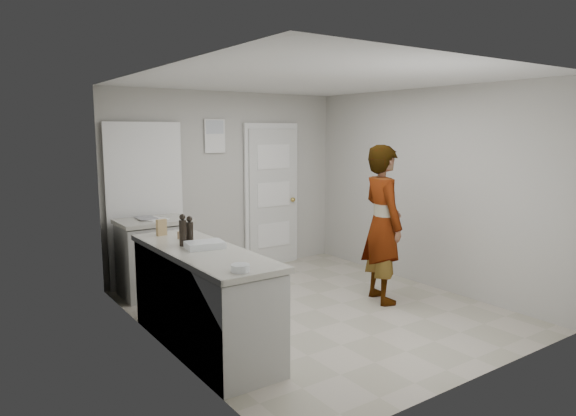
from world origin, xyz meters
TOP-DOWN VIEW (x-y plane):
  - ground at (0.00, 0.00)m, footprint 4.00×4.00m
  - room_shell at (-0.17, 1.95)m, footprint 4.00×4.00m
  - main_counter at (-1.45, -0.20)m, footprint 0.64×1.96m
  - side_counter at (-1.25, 1.55)m, footprint 0.84×0.61m
  - person at (0.83, -0.18)m, footprint 0.61×0.76m
  - cake_mix_box at (-1.52, 0.58)m, footprint 0.11×0.06m
  - spice_jar at (-1.44, 0.32)m, footprint 0.05×0.05m
  - oil_cruet_a at (-1.45, 0.06)m, footprint 0.07×0.07m
  - oil_cruet_b at (-1.54, 0.02)m, footprint 0.07×0.07m
  - baking_dish at (-1.41, -0.18)m, footprint 0.37×0.28m
  - egg_bowl at (-1.54, -1.04)m, footprint 0.14×0.14m
  - papers at (-1.25, 1.56)m, footprint 0.34×0.38m

SIDE VIEW (x-z plane):
  - ground at x=0.00m, z-range 0.00..0.00m
  - main_counter at x=-1.45m, z-range -0.04..0.89m
  - side_counter at x=-1.25m, z-range -0.03..0.89m
  - person at x=0.83m, z-range 0.00..1.82m
  - papers at x=-1.25m, z-range 0.93..0.93m
  - baking_dish at x=-1.41m, z-range 0.92..0.98m
  - egg_bowl at x=-1.54m, z-range 0.93..0.98m
  - spice_jar at x=-1.44m, z-range 0.93..1.00m
  - cake_mix_box at x=-1.52m, z-range 0.93..1.09m
  - room_shell at x=-0.17m, z-range -0.98..3.02m
  - oil_cruet_a at x=-1.45m, z-range 0.92..1.18m
  - oil_cruet_b at x=-1.54m, z-range 0.92..1.22m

